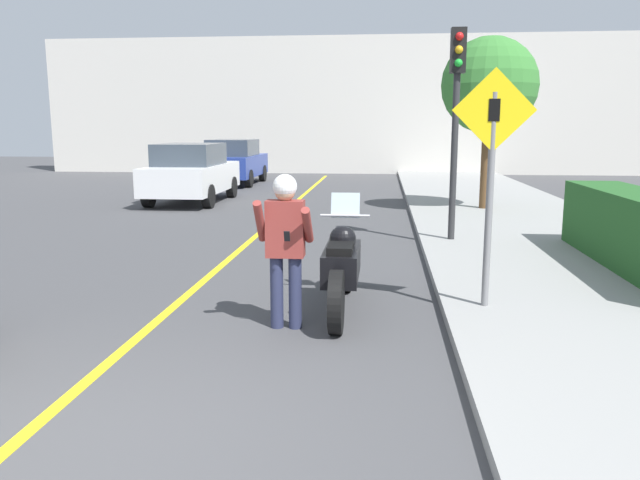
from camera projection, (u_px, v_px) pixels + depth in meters
ground_plane at (92, 456)px, 4.12m from camera, size 80.00×80.00×0.00m
sidewalk_curb at (621, 301)px, 7.56m from camera, size 4.40×44.00×0.12m
road_center_line at (226, 261)px, 10.05m from camera, size 0.12×36.00×0.01m
building_backdrop at (343, 106)px, 29.02m from camera, size 28.00×1.20×6.21m
motorcycle at (342, 267)px, 7.32m from camera, size 0.62×2.39×1.32m
person_biker at (285, 236)px, 6.57m from camera, size 0.59×0.46×1.66m
crossing_sign at (491, 166)px, 6.87m from camera, size 0.91×0.08×2.65m
traffic_light at (457, 95)px, 10.92m from camera, size 0.26×0.30×3.70m
street_tree at (489, 86)px, 15.21m from camera, size 2.34×2.34×4.19m
parked_car_white at (192, 173)px, 17.82m from camera, size 1.88×4.20×1.68m
parked_car_blue at (234, 161)px, 23.53m from camera, size 1.88×4.20×1.68m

